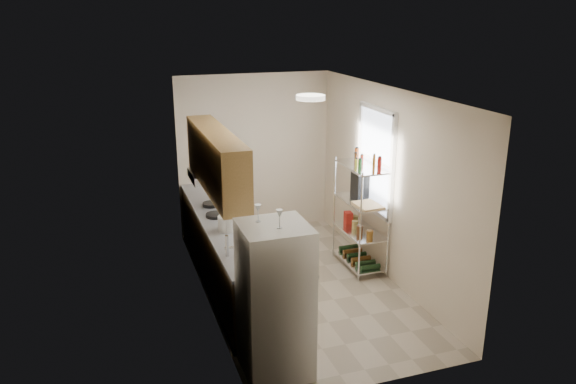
% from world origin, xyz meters
% --- Properties ---
extents(room, '(2.52, 4.42, 2.62)m').
position_xyz_m(room, '(0.00, 0.00, 1.30)').
color(room, '#B0A38F').
rests_on(room, ground).
extents(counter_run, '(0.63, 3.51, 0.90)m').
position_xyz_m(counter_run, '(-0.92, 0.44, 0.45)').
color(counter_run, tan).
rests_on(counter_run, ground).
extents(upper_cabinets, '(0.33, 2.20, 0.72)m').
position_xyz_m(upper_cabinets, '(-1.05, 0.10, 1.81)').
color(upper_cabinets, tan).
rests_on(upper_cabinets, room).
extents(range_hood, '(0.50, 0.60, 0.12)m').
position_xyz_m(range_hood, '(-1.00, 0.90, 1.39)').
color(range_hood, '#B7BABC').
rests_on(range_hood, room).
extents(window, '(0.06, 1.00, 1.46)m').
position_xyz_m(window, '(1.23, 0.35, 1.55)').
color(window, white).
rests_on(window, room).
extents(bakers_rack, '(0.45, 0.90, 1.73)m').
position_xyz_m(bakers_rack, '(1.00, 0.30, 1.11)').
color(bakers_rack, silver).
rests_on(bakers_rack, ground).
extents(ceiling_dome, '(0.34, 0.34, 0.05)m').
position_xyz_m(ceiling_dome, '(0.00, -0.30, 2.57)').
color(ceiling_dome, white).
rests_on(ceiling_dome, room).
extents(refrigerator, '(0.66, 0.66, 1.59)m').
position_xyz_m(refrigerator, '(-0.87, -1.65, 0.80)').
color(refrigerator, white).
rests_on(refrigerator, ground).
extents(wine_glass_a, '(0.06, 0.06, 0.17)m').
position_xyz_m(wine_glass_a, '(-0.99, -1.51, 1.68)').
color(wine_glass_a, silver).
rests_on(wine_glass_a, refrigerator).
extents(wine_glass_b, '(0.06, 0.06, 0.18)m').
position_xyz_m(wine_glass_b, '(-0.84, -1.73, 1.68)').
color(wine_glass_b, silver).
rests_on(wine_glass_b, refrigerator).
extents(rice_cooker, '(0.23, 0.23, 0.19)m').
position_xyz_m(rice_cooker, '(-0.95, 0.07, 0.99)').
color(rice_cooker, white).
rests_on(rice_cooker, counter_run).
extents(frying_pan_large, '(0.32, 0.32, 0.04)m').
position_xyz_m(frying_pan_large, '(-1.00, 0.60, 0.92)').
color(frying_pan_large, black).
rests_on(frying_pan_large, counter_run).
extents(frying_pan_small, '(0.31, 0.31, 0.05)m').
position_xyz_m(frying_pan_small, '(-0.97, 1.05, 0.92)').
color(frying_pan_small, black).
rests_on(frying_pan_small, counter_run).
extents(cutting_board, '(0.33, 0.42, 0.03)m').
position_xyz_m(cutting_board, '(0.98, 0.04, 1.02)').
color(cutting_board, tan).
rests_on(cutting_board, bakers_rack).
extents(espresso_machine, '(0.18, 0.27, 0.31)m').
position_xyz_m(espresso_machine, '(1.14, 0.63, 1.17)').
color(espresso_machine, black).
rests_on(espresso_machine, bakers_rack).
extents(storage_bag, '(0.12, 0.15, 0.16)m').
position_xyz_m(storage_bag, '(0.97, 0.63, 0.64)').
color(storage_bag, '#B22015').
rests_on(storage_bag, bakers_rack).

